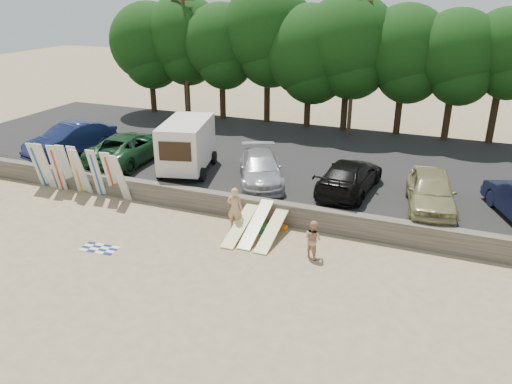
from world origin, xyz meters
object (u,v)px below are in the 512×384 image
(car_1, at_px, (130,147))
(car_2, at_px, (261,169))
(car_4, at_px, (431,191))
(cooler, at_px, (263,229))
(beachgoer_a, at_px, (235,209))
(box_trailer, at_px, (187,144))
(beachgoer_b, at_px, (313,239))
(car_0, at_px, (71,139))
(car_3, at_px, (349,176))

(car_1, distance_m, car_2, 8.02)
(car_4, distance_m, cooler, 7.50)
(car_2, height_order, beachgoer_a, car_2)
(box_trailer, height_order, car_1, box_trailer)
(car_1, bearing_deg, beachgoer_b, 153.39)
(car_0, xyz_separation_m, cooler, (13.53, -4.07, -1.43))
(box_trailer, xyz_separation_m, car_2, (4.19, -0.13, -0.79))
(car_4, bearing_deg, box_trailer, 170.20)
(cooler, bearing_deg, car_2, 95.13)
(car_2, bearing_deg, car_1, 151.97)
(car_1, bearing_deg, cooler, 153.89)
(car_2, xyz_separation_m, cooler, (1.60, -3.84, -1.26))
(beachgoer_b, bearing_deg, car_1, 2.11)
(box_trailer, height_order, beachgoer_b, box_trailer)
(car_4, relative_size, beachgoer_b, 3.14)
(beachgoer_a, bearing_deg, car_1, -31.39)
(box_trailer, bearing_deg, cooler, -48.56)
(car_2, height_order, cooler, car_2)
(car_2, height_order, beachgoer_b, car_2)
(car_3, distance_m, beachgoer_a, 5.95)
(beachgoer_b, bearing_deg, car_2, -24.27)
(box_trailer, xyz_separation_m, car_0, (-7.74, 0.10, -0.62))
(car_0, distance_m, car_2, 11.94)
(car_0, bearing_deg, beachgoer_b, -4.73)
(car_2, bearing_deg, box_trailer, 153.43)
(car_0, height_order, car_4, car_0)
(box_trailer, distance_m, car_4, 12.28)
(beachgoer_a, bearing_deg, car_4, -157.95)
(cooler, bearing_deg, box_trailer, 128.11)
(cooler, bearing_deg, car_4, 11.35)
(car_4, relative_size, cooler, 12.81)
(car_1, bearing_deg, car_0, 1.18)
(car_0, relative_size, car_1, 0.92)
(car_2, distance_m, car_4, 8.07)
(beachgoer_b, bearing_deg, car_3, -65.46)
(box_trailer, height_order, car_0, box_trailer)
(car_3, relative_size, car_4, 1.09)
(box_trailer, distance_m, car_0, 7.77)
(car_2, xyz_separation_m, car_4, (8.06, -0.28, 0.10))
(car_4, height_order, cooler, car_4)
(car_4, distance_m, beachgoer_b, 6.26)
(box_trailer, bearing_deg, car_4, -16.07)
(box_trailer, distance_m, car_3, 8.58)
(beachgoer_a, height_order, cooler, beachgoer_a)
(car_2, bearing_deg, beachgoer_a, -109.65)
(car_0, xyz_separation_m, car_2, (11.93, -0.24, -0.16))
(cooler, bearing_deg, car_0, 145.79)
(car_3, xyz_separation_m, beachgoer_a, (-3.99, -4.39, -0.51))
(car_3, bearing_deg, box_trailer, 7.04)
(car_0, distance_m, car_4, 20.00)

